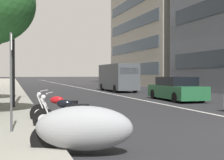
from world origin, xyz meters
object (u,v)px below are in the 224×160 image
(delivery_van_ahead, at_px, (118,77))
(car_following_behind, at_px, (176,89))
(motorcycle_second_in_row, at_px, (70,117))
(parking_sign_by_curb, at_px, (11,72))
(motorcycle_by_sign_pole, at_px, (83,128))
(motorcycle_nearest_camera, at_px, (61,111))

(delivery_van_ahead, bearing_deg, car_following_behind, -179.03)
(motorcycle_second_in_row, relative_size, parking_sign_by_curb, 0.82)
(delivery_van_ahead, distance_m, parking_sign_by_curb, 21.61)
(motorcycle_second_in_row, distance_m, car_following_behind, 11.62)
(car_following_behind, bearing_deg, motorcycle_by_sign_pole, 144.90)
(motorcycle_nearest_camera, bearing_deg, parking_sign_by_curb, 74.48)
(motorcycle_nearest_camera, xyz_separation_m, car_following_behind, (7.03, -8.15, 0.27))
(motorcycle_by_sign_pole, xyz_separation_m, motorcycle_nearest_camera, (3.94, -0.17, -0.12))
(car_following_behind, bearing_deg, motorcycle_nearest_camera, 132.84)
(car_following_behind, relative_size, parking_sign_by_curb, 1.88)
(motorcycle_by_sign_pole, distance_m, parking_sign_by_curb, 2.87)
(motorcycle_second_in_row, distance_m, motorcycle_nearest_camera, 1.29)
(car_following_behind, relative_size, delivery_van_ahead, 0.77)
(motorcycle_by_sign_pole, xyz_separation_m, motorcycle_second_in_row, (2.66, -0.21, -0.12))
(motorcycle_second_in_row, distance_m, delivery_van_ahead, 20.62)
(motorcycle_by_sign_pole, relative_size, delivery_van_ahead, 0.34)
(car_following_behind, bearing_deg, parking_sign_by_curb, 134.09)
(motorcycle_nearest_camera, height_order, car_following_behind, car_following_behind)
(motorcycle_by_sign_pole, relative_size, parking_sign_by_curb, 0.83)
(motorcycle_second_in_row, xyz_separation_m, car_following_behind, (8.32, -8.10, 0.27))
(motorcycle_by_sign_pole, xyz_separation_m, delivery_van_ahead, (21.66, -8.15, 0.83))
(parking_sign_by_curb, bearing_deg, car_following_behind, -47.95)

